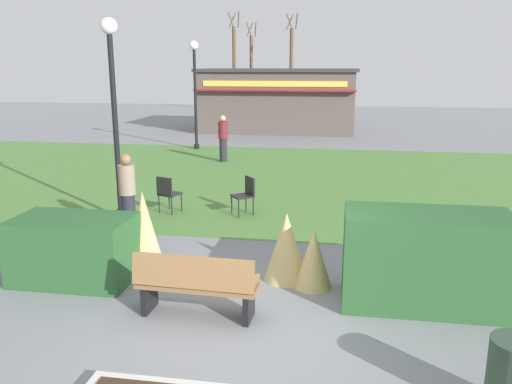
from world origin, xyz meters
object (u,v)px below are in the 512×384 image
Objects in this scene: lamppost_far at (195,82)px; person_standing at (223,138)px; parked_car_west_slot at (258,107)px; lamppost_mid at (114,97)px; cafe_chair_east at (167,191)px; person_strolling at (128,194)px; tree_left_bg at (251,70)px; park_bench at (196,285)px; cafe_chair_west at (246,192)px; tree_right_bg at (291,68)px; food_kiosk at (279,100)px; tree_center_bg at (234,68)px.

person_standing is (1.78, -2.75, -1.91)m from lamppost_far.
person_standing is at bearing -85.17° from parked_car_west_slot.
lamppost_mid is 2.61× the size of person_standing.
cafe_chair_east is at bearing -86.05° from parked_car_west_slot.
tree_left_bg is (-3.15, 33.46, 2.23)m from person_strolling.
cafe_chair_east is (-2.10, 4.96, 0.05)m from park_bench.
cafe_chair_west is at bearing -67.78° from lamppost_far.
cafe_chair_west is 1.86m from cafe_chair_east.
cafe_chair_west is 0.12× the size of tree_right_bg.
food_kiosk reaches higher than cafe_chair_west.
cafe_chair_east is (1.99, -9.60, -2.24)m from lamppost_far.
person_strolling is at bearing -81.38° from lamppost_far.
tree_right_bg reaches higher than person_standing.
parked_car_west_slot is at bearing 88.77° from lamppost_far.
person_standing is at bearing -57.02° from lamppost_far.
park_bench reaches higher than cafe_chair_west.
cafe_chair_west is 24.29m from parked_car_west_slot.
person_strolling is 30.36m from tree_right_bg.
tree_right_bg is at bearing 4.65° from tree_center_bg.
lamppost_mid is at bearing -164.07° from cafe_chair_west.
lamppost_mid is at bearing 124.71° from park_bench.
tree_right_bg reaches higher than cafe_chair_west.
cafe_chair_west is 0.53× the size of person_standing.
lamppost_mid is at bearing -88.29° from parked_car_west_slot.
lamppost_far reaches higher than person_standing.
cafe_chair_east is 0.12× the size of tree_center_bg.
lamppost_far is 10.05m from cafe_chair_east.
tree_right_bg is 4.36m from tree_center_bg.
lamppost_mid is 0.53× the size of food_kiosk.
person_standing is at bearing 84.43° from lamppost_mid.
person_standing is at bearing 107.17° from cafe_chair_west.
park_bench is 5.17m from cafe_chair_west.
tree_center_bg is at bearing 100.66° from park_bench.
cafe_chair_west is 28.84m from tree_center_bg.
cafe_chair_west is at bearing 6.25° from cafe_chair_east.
food_kiosk is 1.20× the size of tree_left_bg.
tree_right_bg reaches higher than parked_car_west_slot.
food_kiosk is 1.13× the size of tree_center_bg.
parked_car_west_slot is at bearing 91.71° from lamppost_mid.
park_bench is at bearing -79.34° from tree_center_bg.
cafe_chair_west is 0.13× the size of tree_left_bg.
tree_center_bg reaches higher than tree_right_bg.
park_bench is 0.25× the size of tree_left_bg.
cafe_chair_east is at bearing -83.84° from tree_left_bg.
lamppost_mid is 7.72m from person_standing.
food_kiosk is 1.93× the size of parked_car_west_slot.
cafe_chair_east is 32.11m from tree_left_bg.
tree_left_bg is at bearing 98.55° from park_bench.
tree_right_bg reaches higher than cafe_chair_east.
tree_left_bg is (-1.76, 7.59, 2.45)m from parked_car_west_slot.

